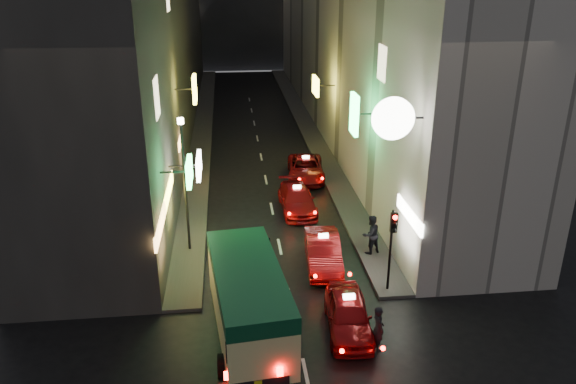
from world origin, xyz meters
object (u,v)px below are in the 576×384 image
object	(u,v)px
minibus	(248,294)
traffic_light	(393,234)
pedestrian_crossing	(378,325)
lamp_post	(185,177)
taxi_near	(348,312)

from	to	relation	value
minibus	traffic_light	size ratio (longest dim) A/B	1.90
pedestrian_crossing	lamp_post	distance (m)	10.83
minibus	pedestrian_crossing	xyz separation A→B (m)	(4.38, -1.20, -0.80)
minibus	taxi_near	xyz separation A→B (m)	(3.59, -0.03, -0.98)
pedestrian_crossing	lamp_post	world-z (taller)	lamp_post
lamp_post	pedestrian_crossing	bearing A→B (deg)	-49.19
taxi_near	pedestrian_crossing	bearing A→B (deg)	-55.97
minibus	lamp_post	distance (m)	7.43
minibus	lamp_post	xyz separation A→B (m)	(-2.47, 6.73, 1.98)
taxi_near	traffic_light	size ratio (longest dim) A/B	1.42
minibus	taxi_near	world-z (taller)	minibus
minibus	traffic_light	distance (m)	6.21
taxi_near	pedestrian_crossing	xyz separation A→B (m)	(0.79, -1.17, 0.18)
minibus	taxi_near	bearing A→B (deg)	-0.51
traffic_light	lamp_post	bearing A→B (deg)	151.09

